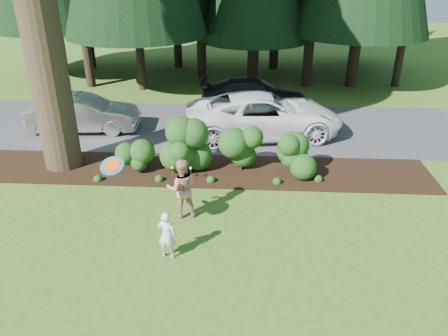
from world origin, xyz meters
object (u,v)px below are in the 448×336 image
object	(u,v)px
child	(167,235)
frisbee	(112,166)
car_silver_wagon	(83,114)
car_dark_suv	(255,95)
adult	(182,188)
car_white_suv	(264,115)

from	to	relation	value
child	frisbee	distance (m)	2.12
car_silver_wagon	child	world-z (taller)	car_silver_wagon
car_dark_suv	frisbee	size ratio (longest dim) A/B	8.78
car_dark_suv	child	bearing A→B (deg)	168.62
adult	car_dark_suv	bearing A→B (deg)	-113.51
car_silver_wagon	car_dark_suv	world-z (taller)	car_silver_wagon
car_silver_wagon	car_white_suv	world-z (taller)	car_white_suv
car_white_suv	frisbee	world-z (taller)	frisbee
child	adult	world-z (taller)	adult
frisbee	car_dark_suv	bearing A→B (deg)	73.40
child	car_white_suv	bearing A→B (deg)	-97.51
car_white_suv	car_dark_suv	world-z (taller)	car_white_suv
car_silver_wagon	car_dark_suv	size ratio (longest dim) A/B	0.90
car_white_suv	frisbee	distance (m)	8.90
child	adult	bearing A→B (deg)	-82.90
adult	frisbee	size ratio (longest dim) A/B	3.06
child	car_silver_wagon	bearing A→B (deg)	-49.07
car_silver_wagon	frisbee	world-z (taller)	frisbee
car_silver_wagon	car_dark_suv	distance (m)	7.73
car_dark_suv	adult	xyz separation A→B (m)	(-2.07, -9.36, 0.12)
car_white_suv	adult	bearing A→B (deg)	149.33
car_white_suv	child	world-z (taller)	car_white_suv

